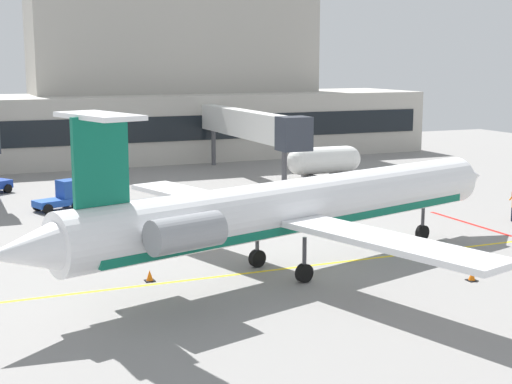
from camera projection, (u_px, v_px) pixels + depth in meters
ground at (310, 273)px, 37.55m from camera, size 120.00×120.00×0.11m
terminal_building at (142, 91)px, 80.70m from camera, size 67.40×13.65×19.66m
jet_bridge_east at (251, 126)px, 66.29m from camera, size 2.40×20.80×6.11m
regional_jet at (292, 207)px, 37.17m from camera, size 30.75×24.13×8.36m
pushback_tractor at (62, 197)px, 53.11m from camera, size 3.47×2.64×2.07m
fuel_tank at (324, 160)px, 67.66m from camera, size 7.16×2.54×2.76m
safety_cone_alpha at (472, 276)px, 36.10m from camera, size 0.47×0.47×0.55m
safety_cone_bravo at (150, 276)px, 36.04m from camera, size 0.47×0.47×0.55m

